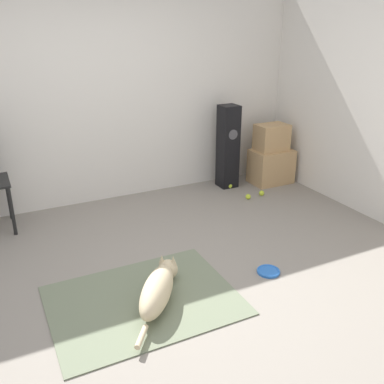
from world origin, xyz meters
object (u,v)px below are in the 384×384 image
Objects in this scene: cardboard_box_lower at (271,166)px; tennis_ball_loose_on_carpet at (248,197)px; tennis_ball_near_speaker at (262,193)px; dog at (158,288)px; tennis_ball_by_boxes at (230,186)px; floor_speaker at (228,147)px; frisbee at (268,271)px; cardboard_box_upper at (272,137)px.

cardboard_box_lower reaches higher than tennis_ball_loose_on_carpet.
cardboard_box_lower is 8.22× the size of tennis_ball_near_speaker.
tennis_ball_by_boxes is at bearing 46.60° from dog.
tennis_ball_near_speaker is (0.21, -0.50, -0.50)m from floor_speaker.
frisbee is at bearing -123.00° from tennis_ball_near_speaker.
floor_speaker is at bearing 168.04° from cardboard_box_upper.
cardboard_box_upper is at bearing 54.18° from frisbee.
frisbee is 0.38× the size of cardboard_box_lower.
floor_speaker is at bearing 69.16° from frisbee.
tennis_ball_near_speaker is at bearing 5.74° from tennis_ball_loose_on_carpet.
cardboard_box_upper is 0.61m from floor_speaker.
cardboard_box_lower reaches higher than tennis_ball_near_speaker.
floor_speaker reaches higher than cardboard_box_lower.
floor_speaker reaches higher than tennis_ball_loose_on_carpet.
tennis_ball_by_boxes is at bearing 91.37° from tennis_ball_loose_on_carpet.
floor_speaker is 0.72m from tennis_ball_loose_on_carpet.
tennis_ball_by_boxes and tennis_ball_loose_on_carpet have the same top height.
tennis_ball_near_speaker is 1.00× the size of tennis_ball_loose_on_carpet.
tennis_ball_near_speaker is 0.22m from tennis_ball_loose_on_carpet.
floor_speaker is 0.74m from tennis_ball_near_speaker.
cardboard_box_lower is at bearing -13.40° from floor_speaker.
tennis_ball_by_boxes reaches higher than frisbee.
cardboard_box_upper is (-0.01, 0.02, 0.40)m from cardboard_box_lower.
tennis_ball_near_speaker is at bearing -60.67° from tennis_ball_by_boxes.
frisbee is 1.66m from tennis_ball_loose_on_carpet.
tennis_ball_near_speaker is at bearing 57.00° from frisbee.
tennis_ball_by_boxes and tennis_ball_near_speaker have the same top height.
dog is 3.01m from cardboard_box_lower.
tennis_ball_loose_on_carpet is (1.79, 1.45, -0.10)m from dog.
floor_speaker is at bearing 47.82° from dog.
dog is 2.49m from tennis_ball_near_speaker.
cardboard_box_lower reaches higher than frisbee.
dog is at bearing -142.55° from cardboard_box_lower.
cardboard_box_upper is 6.30× the size of tennis_ball_loose_on_carpet.
frisbee is (1.03, -0.03, -0.12)m from dog.
cardboard_box_upper is at bearing -11.96° from floor_speaker.
tennis_ball_near_speaker is (-0.38, -0.37, -0.59)m from cardboard_box_upper.
dog is 2.59m from tennis_ball_by_boxes.
tennis_ball_by_boxes is 0.46m from tennis_ball_near_speaker.
tennis_ball_by_boxes is at bearing 68.51° from frisbee.
cardboard_box_upper is at bearing 33.58° from tennis_ball_loose_on_carpet.
floor_speaker reaches higher than tennis_ball_by_boxes.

